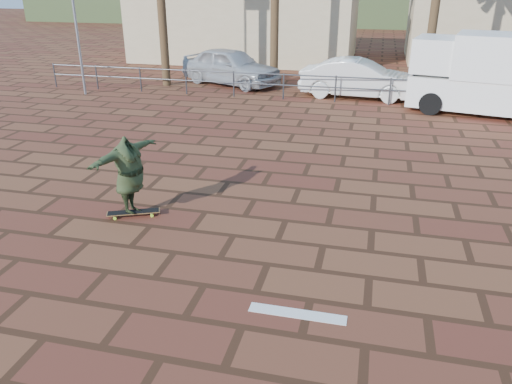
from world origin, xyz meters
TOP-DOWN VIEW (x-y plane):
  - ground at (0.00, 0.00)m, footprint 120.00×120.00m
  - paint_stripe at (0.70, -1.20)m, footprint 1.40×0.22m
  - guardrail at (0.00, 12.00)m, footprint 24.06×0.06m
  - building_west at (-6.00, 22.00)m, footprint 12.60×7.60m
  - building_east at (8.00, 24.00)m, footprint 10.60×6.60m
  - longboard at (-3.00, 1.15)m, footprint 1.04×0.63m
  - skateboarder at (-3.00, 1.15)m, footprint 0.93×1.99m
  - campervan at (5.31, 11.49)m, footprint 5.50×3.21m
  - car_silver at (-4.80, 14.32)m, footprint 4.99×3.56m
  - car_white at (0.79, 13.00)m, footprint 4.60×1.93m

SIDE VIEW (x-z plane):
  - ground at x=0.00m, z-range 0.00..0.00m
  - paint_stripe at x=0.70m, z-range 0.00..0.01m
  - longboard at x=-3.00m, z-range 0.03..0.13m
  - guardrail at x=0.00m, z-range 0.18..1.18m
  - car_white at x=0.79m, z-range 0.00..1.48m
  - car_silver at x=-4.80m, z-range 0.00..1.58m
  - skateboarder at x=-3.00m, z-range 0.10..1.67m
  - campervan at x=5.31m, z-range 0.07..2.75m
  - building_west at x=-6.00m, z-range 0.03..4.53m
  - building_east at x=8.00m, z-range 0.04..5.04m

